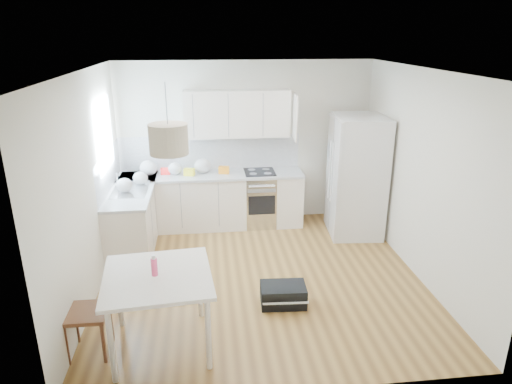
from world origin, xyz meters
TOP-DOWN VIEW (x-y plane):
  - floor at (0.00, 0.00)m, footprint 4.20×4.20m
  - ceiling at (0.00, 0.00)m, footprint 4.20×4.20m
  - wall_back at (0.00, 2.10)m, footprint 4.20×0.00m
  - wall_left at (-2.10, 0.00)m, footprint 0.00×4.20m
  - wall_right at (2.10, 0.00)m, footprint 0.00×4.20m
  - window_glassblock at (-2.09, 1.15)m, footprint 0.02×1.00m
  - cabinets_back at (-0.60, 1.80)m, footprint 3.00×0.60m
  - cabinets_left at (-1.80, 1.20)m, footprint 0.60×1.80m
  - counter_back at (-0.60, 1.80)m, footprint 3.02×0.64m
  - counter_left at (-1.80, 1.20)m, footprint 0.64×1.82m
  - backsplash_back at (-0.60, 2.09)m, footprint 3.00×0.01m
  - backsplash_left at (-2.09, 1.20)m, footprint 0.01×1.80m
  - upper_cabinets at (-0.15, 1.94)m, footprint 1.70×0.32m
  - range_oven at (0.20, 1.80)m, footprint 0.50×0.61m
  - sink at (-1.80, 1.15)m, footprint 0.50×0.80m
  - refrigerator at (1.71, 1.32)m, footprint 0.98×1.03m
  - dining_table at (-1.20, -1.29)m, footprint 1.15×1.15m
  - dining_chair at (-1.93, -1.32)m, footprint 0.42×0.42m
  - drink_bottle at (-1.23, -1.29)m, footprint 0.08×0.08m
  - gym_bag at (0.19, -0.67)m, footprint 0.56×0.38m
  - pendant_lamp at (-1.02, -1.15)m, footprint 0.47×0.47m
  - grocery_bag_a at (-1.61, 1.83)m, footprint 0.28×0.24m
  - grocery_bag_b at (-1.18, 1.83)m, footprint 0.22×0.19m
  - grocery_bag_c at (-0.73, 1.87)m, footprint 0.27×0.23m
  - grocery_bag_d at (-1.68, 1.38)m, footprint 0.22×0.19m
  - grocery_bag_e at (-1.87, 1.04)m, footprint 0.23×0.20m
  - snack_orange at (-0.39, 1.80)m, footprint 0.19×0.14m
  - snack_yellow at (-0.95, 1.75)m, footprint 0.19×0.14m
  - snack_red at (-1.34, 1.87)m, footprint 0.15×0.10m

SIDE VIEW (x-z plane):
  - floor at x=0.00m, z-range 0.00..0.00m
  - gym_bag at x=0.19m, z-range 0.00..0.25m
  - cabinets_back at x=-0.60m, z-range 0.00..0.88m
  - cabinets_left at x=-1.80m, z-range 0.00..0.88m
  - range_oven at x=0.20m, z-range 0.00..0.88m
  - dining_chair at x=-1.93m, z-range 0.00..0.99m
  - dining_table at x=-1.20m, z-range 0.32..1.16m
  - counter_back at x=-0.60m, z-range 0.88..0.92m
  - counter_left at x=-1.80m, z-range 0.88..0.92m
  - sink at x=-1.80m, z-range 0.84..0.99m
  - drink_bottle at x=-1.23m, z-range 0.84..1.06m
  - refrigerator at x=1.71m, z-range 0.00..1.91m
  - snack_red at x=-1.34m, z-range 0.92..1.02m
  - snack_yellow at x=-0.95m, z-range 0.92..1.03m
  - snack_orange at x=-0.39m, z-range 0.92..1.04m
  - grocery_bag_b at x=-1.18m, z-range 0.92..1.12m
  - grocery_bag_d at x=-1.68m, z-range 0.92..1.12m
  - grocery_bag_e at x=-1.87m, z-range 0.92..1.13m
  - grocery_bag_c at x=-0.73m, z-range 0.92..1.17m
  - grocery_bag_a at x=-1.61m, z-range 0.92..1.17m
  - backsplash_back at x=-0.60m, z-range 0.92..1.50m
  - backsplash_left at x=-2.09m, z-range 0.92..1.50m
  - wall_back at x=0.00m, z-range -0.75..3.45m
  - wall_left at x=-2.10m, z-range -0.75..3.45m
  - wall_right at x=2.10m, z-range -0.75..3.45m
  - window_glassblock at x=-2.09m, z-range 1.25..2.25m
  - upper_cabinets at x=-0.15m, z-range 1.50..2.25m
  - pendant_lamp at x=-1.02m, z-range 2.04..2.32m
  - ceiling at x=0.00m, z-range 2.70..2.70m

